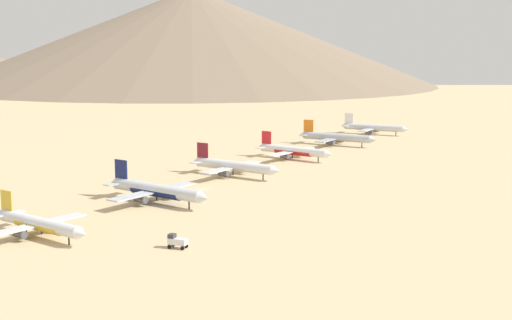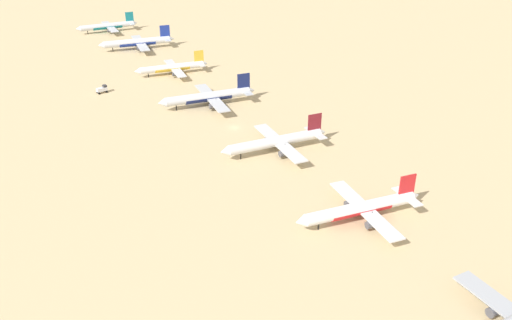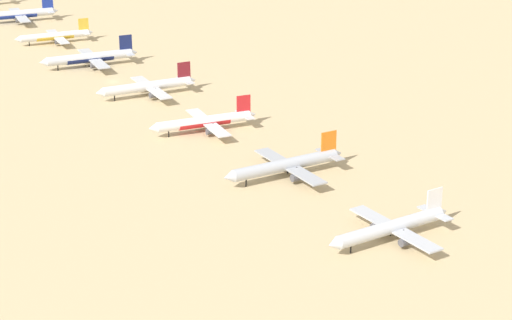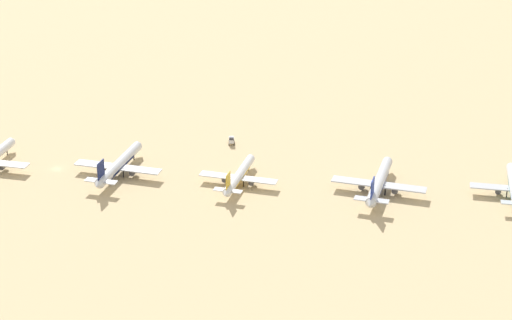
% 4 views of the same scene
% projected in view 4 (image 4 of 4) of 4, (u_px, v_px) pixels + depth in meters
% --- Properties ---
extents(ground_plane, '(2321.85, 2321.85, 0.00)m').
position_uv_depth(ground_plane, '(57.00, 169.00, 384.23)').
color(ground_plane, tan).
extents(parked_jet_1, '(47.94, 38.88, 13.84)m').
position_uv_depth(parked_jet_1, '(379.00, 182.00, 361.95)').
color(parked_jet_1, silver).
rests_on(parked_jet_1, ground).
extents(parked_jet_2, '(41.11, 33.39, 11.86)m').
position_uv_depth(parked_jet_2, '(239.00, 175.00, 369.00)').
color(parked_jet_2, silver).
rests_on(parked_jet_2, ground).
extents(parked_jet_3, '(47.49, 38.57, 13.70)m').
position_uv_depth(parked_jet_3, '(119.00, 165.00, 377.49)').
color(parked_jet_3, silver).
rests_on(parked_jet_3, ground).
extents(service_truck, '(5.67, 4.18, 3.90)m').
position_uv_depth(service_truck, '(231.00, 140.00, 408.64)').
color(service_truck, silver).
rests_on(service_truck, ground).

